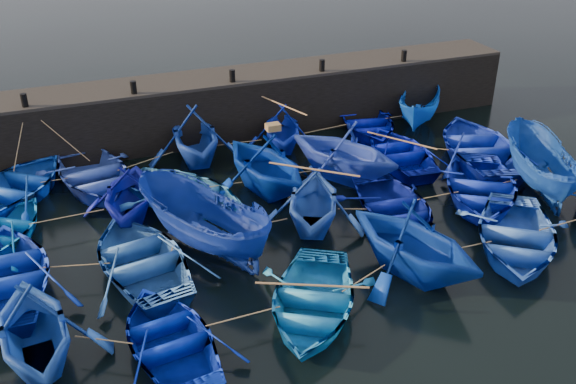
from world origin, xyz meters
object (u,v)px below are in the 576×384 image
object	(u,v)px
boat_0	(14,187)
boat_20	(32,328)
boat_13	(6,274)
wooden_crate	(273,127)
boat_8	(185,193)

from	to	relation	value
boat_0	boat_20	bearing A→B (deg)	132.17
boat_13	wooden_crate	size ratio (longest dim) A/B	10.87
boat_20	boat_13	bearing A→B (deg)	96.31
boat_13	boat_0	bearing A→B (deg)	-92.65
boat_0	boat_13	distance (m)	5.56
boat_0	boat_13	world-z (taller)	boat_13
boat_0	wooden_crate	bearing A→B (deg)	-157.00
boat_13	boat_20	distance (m)	3.48
boat_0	boat_8	distance (m)	6.10
boat_0	wooden_crate	distance (m)	9.41
boat_13	wooden_crate	distance (m)	9.75
boat_8	boat_20	distance (m)	8.21
boat_8	boat_20	world-z (taller)	boat_20
boat_13	wooden_crate	world-z (taller)	wooden_crate
boat_0	wooden_crate	xyz separation A→B (m)	(8.85, -2.55, 1.97)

